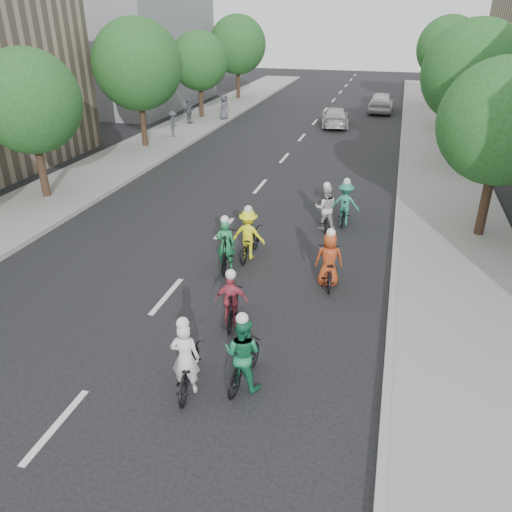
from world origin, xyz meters
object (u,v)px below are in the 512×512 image
at_px(cyclist_7, 345,206).
at_px(follow_car_lead, 335,117).
at_px(cyclist_3, 232,304).
at_px(follow_car_trail, 381,102).
at_px(cyclist_0, 187,366).
at_px(spectator_1, 189,111).
at_px(cyclist_5, 226,248).
at_px(spectator_0, 173,124).
at_px(cyclist_1, 243,358).
at_px(cyclist_4, 329,264).
at_px(cyclist_6, 325,212).
at_px(spectator_2, 224,107).
at_px(cyclist_2, 249,238).

relative_size(cyclist_7, follow_car_lead, 0.41).
height_order(cyclist_3, follow_car_trail, cyclist_3).
bearing_deg(cyclist_0, spectator_1, -77.14).
xyz_separation_m(cyclist_0, cyclist_5, (-0.98, 5.46, 0.06)).
xyz_separation_m(cyclist_5, cyclist_7, (3.09, 4.47, 0.05)).
xyz_separation_m(cyclist_5, spectator_0, (-8.58, 15.36, 0.29)).
bearing_deg(cyclist_1, follow_car_trail, -85.14).
height_order(cyclist_4, spectator_0, cyclist_4).
distance_m(cyclist_0, cyclist_6, 9.41).
height_order(cyclist_4, cyclist_5, cyclist_4).
distance_m(spectator_1, spectator_2, 2.74).
xyz_separation_m(cyclist_1, follow_car_trail, (1.16, 33.11, 0.10)).
height_order(follow_car_lead, spectator_0, spectator_0).
distance_m(cyclist_2, cyclist_5, 0.96).
relative_size(cyclist_1, cyclist_6, 1.02).
xyz_separation_m(cyclist_0, cyclist_7, (2.10, 9.93, 0.11)).
relative_size(cyclist_0, cyclist_3, 1.11).
height_order(cyclist_1, follow_car_lead, cyclist_1).
distance_m(cyclist_1, spectator_1, 26.85).
bearing_deg(spectator_0, cyclist_4, -161.78).
bearing_deg(follow_car_lead, cyclist_0, 83.00).
relative_size(cyclist_6, cyclist_7, 1.00).
height_order(cyclist_6, cyclist_7, cyclist_7).
bearing_deg(follow_car_trail, cyclist_4, 89.95).
height_order(cyclist_4, follow_car_trail, cyclist_4).
height_order(cyclist_4, spectator_1, spectator_1).
xyz_separation_m(follow_car_trail, spectator_1, (-12.41, -8.73, 0.19)).
distance_m(cyclist_0, cyclist_5, 5.55).
distance_m(cyclist_6, spectator_2, 20.11).
distance_m(cyclist_0, spectator_0, 22.92).
height_order(cyclist_3, spectator_2, spectator_2).
relative_size(cyclist_6, spectator_0, 1.15).
xyz_separation_m(cyclist_7, follow_car_trail, (0.13, 23.62, 0.09)).
bearing_deg(cyclist_1, spectator_0, -55.57).
relative_size(cyclist_4, follow_car_trail, 0.43).
distance_m(cyclist_1, cyclist_3, 2.29).
relative_size(cyclist_5, spectator_2, 1.17).
height_order(follow_car_trail, spectator_0, spectator_0).
xyz_separation_m(cyclist_0, cyclist_1, (1.07, 0.44, 0.10)).
xyz_separation_m(cyclist_5, spectator_1, (-9.19, 19.35, 0.33)).
bearing_deg(follow_car_lead, spectator_0, 27.45).
relative_size(cyclist_7, spectator_2, 1.05).
bearing_deg(cyclist_7, cyclist_4, 92.41).
relative_size(spectator_0, spectator_1, 0.95).
bearing_deg(cyclist_1, spectator_1, -58.37).
height_order(cyclist_2, cyclist_3, cyclist_2).
height_order(cyclist_2, spectator_1, cyclist_2).
xyz_separation_m(cyclist_0, follow_car_trail, (2.23, 33.55, 0.20)).
height_order(cyclist_2, cyclist_5, cyclist_2).
distance_m(cyclist_0, cyclist_2, 6.32).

